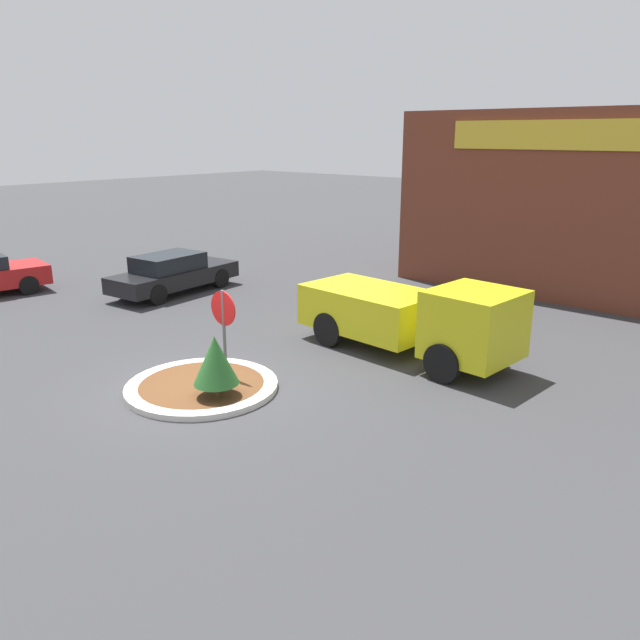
# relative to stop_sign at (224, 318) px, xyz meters

# --- Properties ---
(ground_plane) EXTENTS (120.00, 120.00, 0.00)m
(ground_plane) POSITION_rel_stop_sign_xyz_m (0.04, -0.73, -1.44)
(ground_plane) COLOR #38383A
(traffic_island) EXTENTS (3.29, 3.29, 0.13)m
(traffic_island) POSITION_rel_stop_sign_xyz_m (0.04, -0.73, -1.37)
(traffic_island) COLOR beige
(traffic_island) RESTS_ON ground_plane
(stop_sign) EXTENTS (0.78, 0.07, 2.07)m
(stop_sign) POSITION_rel_stop_sign_xyz_m (0.00, 0.00, 0.00)
(stop_sign) COLOR #4C4C51
(stop_sign) RESTS_ON ground_plane
(island_shrub) EXTENTS (0.94, 0.94, 1.30)m
(island_shrub) POSITION_rel_stop_sign_xyz_m (0.80, -0.94, -0.52)
(island_shrub) COLOR brown
(island_shrub) RESTS_ON traffic_island
(utility_truck) EXTENTS (5.83, 2.41, 1.97)m
(utility_truck) POSITION_rel_stop_sign_xyz_m (2.24, 4.07, -0.42)
(utility_truck) COLOR gold
(utility_truck) RESTS_ON ground_plane
(storefront_building) EXTENTS (14.31, 6.07, 6.11)m
(storefront_building) POSITION_rel_stop_sign_xyz_m (4.21, 14.31, 1.62)
(storefront_building) COLOR brown
(storefront_building) RESTS_ON ground_plane
(parked_sedan_black) EXTENTS (2.15, 4.84, 1.39)m
(parked_sedan_black) POSITION_rel_stop_sign_xyz_m (-7.47, 4.11, -0.73)
(parked_sedan_black) COLOR black
(parked_sedan_black) RESTS_ON ground_plane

